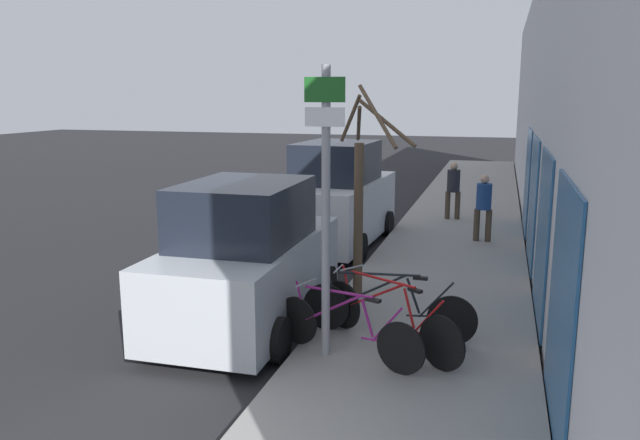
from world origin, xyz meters
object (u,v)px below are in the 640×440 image
(street_tree, at_px, (361,199))
(bicycle_1, at_px, (388,318))
(bicycle_0, at_px, (346,329))
(parked_car_1, at_px, (338,199))
(bicycle_2, at_px, (387,309))
(pedestrian_far, at_px, (453,186))
(parked_car_0, at_px, (248,261))
(pedestrian_near, at_px, (484,203))
(signpost, at_px, (326,204))

(street_tree, bearing_deg, bicycle_1, -67.33)
(bicycle_0, relative_size, parked_car_1, 0.49)
(bicycle_2, bearing_deg, street_tree, 26.57)
(bicycle_0, relative_size, bicycle_2, 0.86)
(bicycle_1, relative_size, pedestrian_far, 1.36)
(bicycle_0, height_order, street_tree, street_tree)
(bicycle_1, bearing_deg, street_tree, 57.18)
(bicycle_0, height_order, bicycle_1, bicycle_1)
(street_tree, bearing_deg, pedestrian_far, 82.32)
(parked_car_0, bearing_deg, bicycle_0, -33.19)
(parked_car_1, bearing_deg, bicycle_1, -66.61)
(pedestrian_near, height_order, pedestrian_far, same)
(pedestrian_far, height_order, street_tree, street_tree)
(bicycle_2, bearing_deg, signpost, 142.81)
(parked_car_0, height_order, parked_car_1, parked_car_1)
(bicycle_2, relative_size, parked_car_0, 0.60)
(parked_car_1, xyz_separation_m, street_tree, (1.44, -4.07, 0.73))
(parked_car_0, bearing_deg, bicycle_2, -8.57)
(bicycle_0, xyz_separation_m, pedestrian_far, (0.61, 9.91, 0.52))
(parked_car_0, xyz_separation_m, pedestrian_near, (3.36, 6.20, 0.04))
(pedestrian_far, relative_size, street_tree, 0.44)
(street_tree, bearing_deg, parked_car_1, 109.49)
(bicycle_0, height_order, parked_car_0, parked_car_0)
(bicycle_0, distance_m, bicycle_1, 0.69)
(pedestrian_far, bearing_deg, bicycle_1, -97.90)
(bicycle_2, height_order, parked_car_1, parked_car_1)
(bicycle_1, relative_size, pedestrian_near, 1.36)
(parked_car_1, distance_m, pedestrian_far, 4.09)
(bicycle_1, height_order, pedestrian_far, pedestrian_far)
(pedestrian_far, bearing_deg, parked_car_0, -112.85)
(pedestrian_near, bearing_deg, bicycle_2, 78.92)
(bicycle_2, xyz_separation_m, parked_car_1, (-2.22, 5.75, 0.56))
(bicycle_0, distance_m, parked_car_0, 2.25)
(pedestrian_near, relative_size, street_tree, 0.44)
(bicycle_2, height_order, pedestrian_far, pedestrian_far)
(street_tree, bearing_deg, signpost, -87.76)
(pedestrian_near, height_order, street_tree, street_tree)
(street_tree, bearing_deg, parked_car_0, -136.97)
(bicycle_1, bearing_deg, pedestrian_near, 26.03)
(signpost, height_order, street_tree, signpost)
(pedestrian_far, distance_m, street_tree, 7.46)
(signpost, height_order, bicycle_2, signpost)
(pedestrian_near, distance_m, pedestrian_far, 2.68)
(bicycle_0, height_order, bicycle_2, bicycle_2)
(bicycle_1, bearing_deg, bicycle_2, 46.83)
(signpost, xyz_separation_m, street_tree, (-0.10, 2.52, -0.34))
(bicycle_0, distance_m, pedestrian_near, 7.55)
(signpost, height_order, parked_car_0, signpost)
(signpost, distance_m, bicycle_0, 1.66)
(signpost, xyz_separation_m, parked_car_0, (-1.58, 1.14, -1.16))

